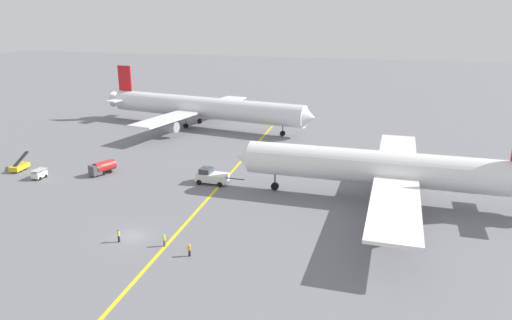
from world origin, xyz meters
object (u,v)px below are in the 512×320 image
airliner_being_pushed (386,169)px  pushback_tug (212,176)px  gse_belt_loader_portside (20,166)px  ground_crew_marshaller_foreground (119,236)px  ground_crew_wing_walker_right (164,240)px  ground_crew_ramp_agent_by_cones (189,250)px  airliner_at_gate_left (203,108)px  gse_baggage_cart_near_cluster (39,174)px  gse_fuel_bowser_stubby (102,167)px

airliner_being_pushed → pushback_tug: size_ratio=5.85×
gse_belt_loader_portside → ground_crew_marshaller_foreground: gse_belt_loader_portside is taller
ground_crew_wing_walker_right → ground_crew_ramp_agent_by_cones: bearing=-17.9°
airliner_being_pushed → ground_crew_wing_walker_right: bearing=-135.9°
pushback_tug → ground_crew_marshaller_foreground: size_ratio=4.93×
ground_crew_marshaller_foreground → airliner_at_gate_left: bearing=105.3°
pushback_tug → ground_crew_wing_walker_right: pushback_tug is taller
airliner_at_gate_left → gse_baggage_cart_near_cluster: airliner_at_gate_left is taller
ground_crew_ramp_agent_by_cones → ground_crew_wing_walker_right: ground_crew_wing_walker_right is taller
gse_baggage_cart_near_cluster → pushback_tug: bearing=13.9°
airliner_being_pushed → gse_belt_loader_portside: airliner_being_pushed is taller
gse_fuel_bowser_stubby → ground_crew_wing_walker_right: size_ratio=3.18×
pushback_tug → ground_crew_wing_walker_right: bearing=-80.7°
ground_crew_marshaller_foreground → pushback_tug: bearing=84.8°
gse_fuel_bowser_stubby → ground_crew_ramp_agent_by_cones: gse_fuel_bowser_stubby is taller
gse_fuel_bowser_stubby → ground_crew_ramp_agent_by_cones: 37.49m
airliner_being_pushed → gse_fuel_bowser_stubby: 50.67m
airliner_at_gate_left → gse_fuel_bowser_stubby: airliner_at_gate_left is taller
ground_crew_ramp_agent_by_cones → ground_crew_marshaller_foreground: bearing=177.2°
ground_crew_ramp_agent_by_cones → ground_crew_wing_walker_right: bearing=162.1°
ground_crew_marshaller_foreground → ground_crew_wing_walker_right: (6.13, 0.84, -0.06)m
airliner_being_pushed → ground_crew_ramp_agent_by_cones: (-21.11, -25.90, -4.55)m
gse_fuel_bowser_stubby → gse_baggage_cart_near_cluster: size_ratio=1.86×
airliner_being_pushed → gse_belt_loader_portside: 67.10m
airliner_at_gate_left → airliner_being_pushed: airliner_being_pushed is taller
gse_baggage_cart_near_cluster → ground_crew_wing_walker_right: size_ratio=1.71×
airliner_being_pushed → pushback_tug: 29.48m
airliner_at_gate_left → airliner_being_pushed: (49.19, -39.56, 0.22)m
airliner_being_pushed → gse_fuel_bowser_stubby: (-50.45, -2.56, -4.06)m
gse_fuel_bowser_stubby → gse_belt_loader_portside: bearing=-169.2°
pushback_tug → ground_crew_marshaller_foreground: (-2.25, -24.65, -0.37)m
airliner_at_gate_left → ground_crew_ramp_agent_by_cones: bearing=-66.8°
ground_crew_wing_walker_right → gse_fuel_bowser_stubby: bearing=138.8°
airliner_being_pushed → ground_crew_ramp_agent_by_cones: size_ratio=30.97×
airliner_at_gate_left → ground_crew_marshaller_foreground: size_ratio=35.37×
airliner_at_gate_left → ground_crew_wing_walker_right: 68.55m
gse_fuel_bowser_stubby → gse_baggage_cart_near_cluster: bearing=-148.3°
airliner_being_pushed → ground_crew_marshaller_foreground: bearing=-141.1°
airliner_at_gate_left → gse_belt_loader_portside: (-17.52, -45.23, -4.35)m
gse_baggage_cart_near_cluster → gse_fuel_bowser_stubby: bearing=31.7°
gse_baggage_cart_near_cluster → ground_crew_marshaller_foreground: bearing=-31.2°
gse_fuel_bowser_stubby → pushback_tug: bearing=4.9°
airliner_at_gate_left → gse_belt_loader_portside: bearing=-111.2°
gse_baggage_cart_near_cluster → ground_crew_wing_walker_right: gse_baggage_cart_near_cluster is taller
ground_crew_ramp_agent_by_cones → ground_crew_marshaller_foreground: ground_crew_marshaller_foreground is taller
gse_belt_loader_portside → ground_crew_marshaller_foreground: 40.42m
gse_belt_loader_portside → gse_baggage_cart_near_cluster: (7.00, -2.61, 0.04)m
airliner_at_gate_left → airliner_being_pushed: bearing=-38.8°
pushback_tug → ground_crew_wing_walker_right: size_ratio=5.20×
pushback_tug → gse_belt_loader_portside: 37.85m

